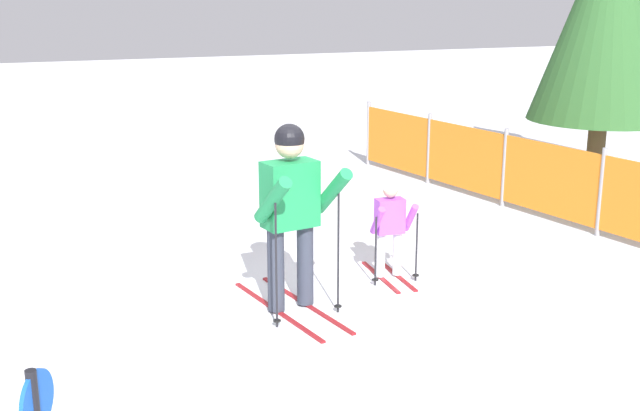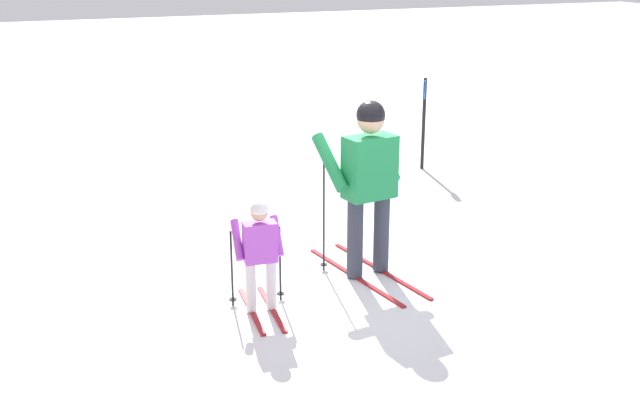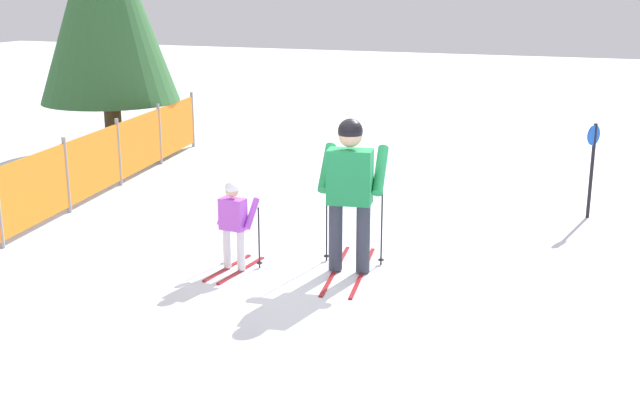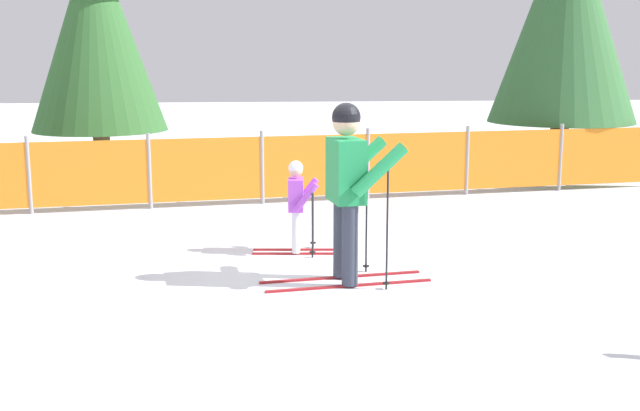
% 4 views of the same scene
% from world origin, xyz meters
% --- Properties ---
extents(ground_plane, '(60.00, 60.00, 0.00)m').
position_xyz_m(ground_plane, '(0.00, 0.00, 0.00)').
color(ground_plane, white).
extents(skier_adult, '(1.71, 0.82, 1.77)m').
position_xyz_m(skier_adult, '(0.22, -0.27, 1.06)').
color(skier_adult, maroon).
rests_on(skier_adult, ground_plane).
extents(skier_child, '(1.01, 0.52, 1.06)m').
position_xyz_m(skier_child, '(-0.20, 0.98, 0.61)').
color(skier_child, maroon).
rests_on(skier_child, ground_plane).
extents(safety_fence, '(11.53, 1.79, 1.10)m').
position_xyz_m(safety_fence, '(0.29, 4.18, 0.55)').
color(safety_fence, gray).
rests_on(safety_fence, ground_plane).
extents(trail_marker, '(0.25, 0.16, 1.34)m').
position_xyz_m(trail_marker, '(3.49, -2.71, 0.83)').
color(trail_marker, black).
rests_on(trail_marker, ground_plane).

